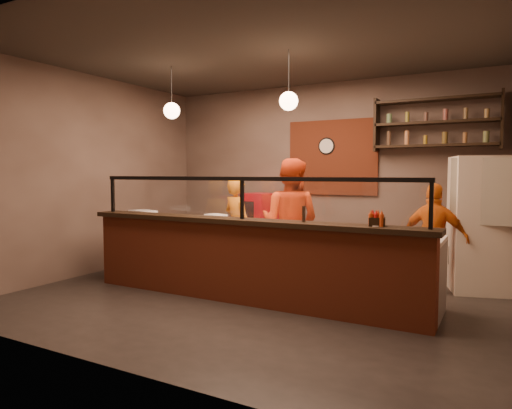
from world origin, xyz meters
The scene contains 28 objects.
floor centered at (0.00, 0.00, 0.00)m, with size 6.00×6.00×0.00m, color black.
ceiling centered at (0.00, 0.00, 3.20)m, with size 6.00×6.00×0.00m, color #363029.
wall_back centered at (0.00, 2.50, 1.60)m, with size 6.00×6.00×0.00m, color #69584D.
wall_left centered at (-3.00, 0.00, 1.60)m, with size 5.00×5.00×0.00m, color #69584D.
wall_front centered at (0.00, -2.50, 1.60)m, with size 6.00×6.00×0.00m, color #69584D.
brick_patch centered at (0.20, 2.47, 1.90)m, with size 1.60×0.04×1.30m, color brown.
service_counter centered at (0.00, -0.30, 0.50)m, with size 4.60×0.25×1.00m, color brown.
counter_ledge centered at (0.00, -0.30, 1.03)m, with size 4.70×0.37×0.06m, color black.
worktop_cabinet centered at (0.00, 0.20, 0.42)m, with size 4.60×0.75×0.85m, color gray.
worktop centered at (0.00, 0.20, 0.88)m, with size 4.60×0.75×0.05m, color white.
sneeze_guard centered at (0.00, -0.30, 1.37)m, with size 4.50×0.05×0.52m.
wall_shelving centered at (1.90, 2.32, 2.40)m, with size 1.84×0.28×0.85m.
wall_clock centered at (0.10, 2.46, 2.10)m, with size 0.30×0.30×0.04m, color black.
pendant_left centered at (-1.50, 0.20, 2.55)m, with size 0.24×0.24×0.77m.
pendant_right centered at (0.40, 0.20, 2.55)m, with size 0.24×0.24×0.77m.
cook_left centered at (-0.93, 1.12, 0.78)m, with size 0.57×0.37×1.56m, color orange.
cook_mid centered at (0.14, 0.83, 0.92)m, with size 0.89×0.70×1.84m, color red.
cook_right centered at (2.05, 1.35, 0.75)m, with size 0.87×0.36×1.49m, color orange.
fridge centered at (2.60, 1.75, 0.93)m, with size 0.77×0.72×1.86m, color beige.
red_cooler centered at (-1.07, 2.15, 0.63)m, with size 0.54×0.50×1.26m, color #B40C16.
pizza_dough centered at (0.56, 0.12, 0.91)m, with size 0.54×0.54×0.01m, color #E9E4C6.
prep_tub_a centered at (-2.15, 0.17, 0.97)m, with size 0.30×0.24×0.15m, color white.
prep_tub_b centered at (-0.76, 0.25, 0.97)m, with size 0.28×0.22×0.14m, color white.
prep_tub_c centered at (-1.95, 0.08, 0.98)m, with size 0.32×0.26×0.16m, color silver.
rolling_pin centered at (-1.09, 0.29, 0.93)m, with size 0.06×0.06×0.36m, color yellow.
condiment_caddy centered at (1.67, -0.26, 1.11)m, with size 0.17×0.13×0.09m, color black.
pepper_mill centered at (0.81, -0.25, 1.15)m, with size 0.04×0.04×0.19m, color black.
small_plate centered at (1.66, -0.26, 1.07)m, with size 0.17×0.17×0.01m, color white.
Camera 1 is at (2.87, -5.18, 1.63)m, focal length 32.00 mm.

